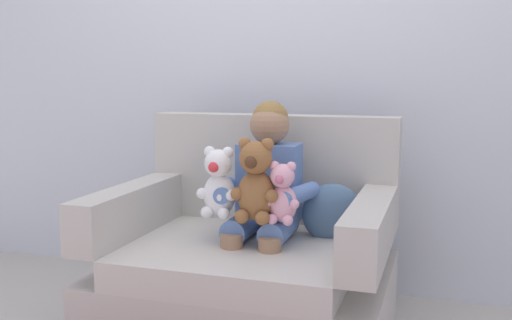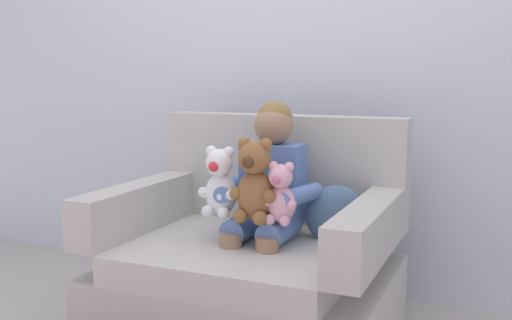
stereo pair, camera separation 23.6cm
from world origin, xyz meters
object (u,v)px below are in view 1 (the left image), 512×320
plush_white (219,184)px  throw_pillow (332,213)px  plush_brown (256,183)px  armchair (250,266)px  seated_child (265,188)px  plush_pink (283,194)px

plush_white → throw_pillow: bearing=42.5°
plush_brown → plush_white: size_ratio=1.15×
plush_brown → throw_pillow: 0.40m
plush_white → armchair: bearing=60.6°
armchair → throw_pillow: bearing=21.1°
seated_child → plush_pink: 0.20m
plush_white → throw_pillow: 0.51m
plush_brown → plush_white: (-0.17, 0.03, -0.02)m
throw_pillow → plush_white: bearing=-151.4°
plush_white → plush_pink: bearing=10.0°
plush_brown → plush_pink: 0.12m
plush_white → plush_brown: bearing=4.4°
plush_brown → seated_child: bearing=116.7°
plush_white → throw_pillow: (0.43, 0.23, -0.14)m
armchair → seated_child: seated_child is taller
plush_brown → throw_pillow: bearing=67.4°
seated_child → throw_pillow: bearing=18.8°
seated_child → throw_pillow: (0.27, 0.10, -0.11)m
armchair → plush_brown: 0.42m
armchair → plush_white: bearing=-133.3°
seated_child → plush_brown: seated_child is taller
armchair → throw_pillow: size_ratio=4.53×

